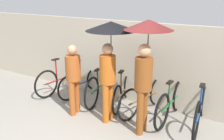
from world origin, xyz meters
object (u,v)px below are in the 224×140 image
at_px(parked_bicycle_1, 83,82).
at_px(pedestrian_trailing, 146,50).
at_px(parked_bicycle_2, 101,85).
at_px(parked_bicycle_6, 201,108).
at_px(pedestrian_leading, 73,75).
at_px(pedestrian_center, 110,44).
at_px(parked_bicycle_0, 62,78).
at_px(parked_bicycle_5, 171,102).
at_px(parked_bicycle_3, 123,91).
at_px(parked_bicycle_4, 145,96).

bearing_deg(parked_bicycle_1, pedestrian_trailing, -101.34).
distance_m(parked_bicycle_2, parked_bicycle_6, 2.37).
distance_m(parked_bicycle_1, pedestrian_leading, 1.18).
height_order(pedestrian_center, pedestrian_trailing, pedestrian_trailing).
relative_size(parked_bicycle_0, parked_bicycle_6, 0.95).
relative_size(pedestrian_leading, pedestrian_center, 0.75).
distance_m(pedestrian_leading, pedestrian_center, 1.07).
bearing_deg(parked_bicycle_1, parked_bicycle_6, -82.14).
bearing_deg(pedestrian_leading, parked_bicycle_0, 136.77).
relative_size(parked_bicycle_2, pedestrian_leading, 1.15).
distance_m(parked_bicycle_1, parked_bicycle_2, 0.59).
relative_size(parked_bicycle_1, parked_bicycle_2, 0.90).
bearing_deg(parked_bicycle_0, parked_bicycle_5, -83.25).
bearing_deg(pedestrian_trailing, parked_bicycle_1, 158.91).
bearing_deg(parked_bicycle_2, parked_bicycle_5, -101.89).
distance_m(parked_bicycle_0, parked_bicycle_1, 0.60).
bearing_deg(parked_bicycle_3, parked_bicycle_1, 75.85).
relative_size(pedestrian_leading, pedestrian_trailing, 0.72).
distance_m(parked_bicycle_0, pedestrian_center, 2.31).
bearing_deg(pedestrian_trailing, parked_bicycle_4, 111.55).
relative_size(parked_bicycle_5, pedestrian_trailing, 0.82).
height_order(parked_bicycle_0, parked_bicycle_1, parked_bicycle_0).
relative_size(parked_bicycle_4, parked_bicycle_6, 0.94).
height_order(parked_bicycle_0, pedestrian_center, pedestrian_center).
relative_size(parked_bicycle_2, pedestrian_center, 0.87).
bearing_deg(pedestrian_leading, parked_bicycle_1, 111.80).
bearing_deg(pedestrian_center, parked_bicycle_2, 132.04).
xyz_separation_m(parked_bicycle_4, pedestrian_center, (-0.51, -0.66, 1.22)).
height_order(parked_bicycle_3, parked_bicycle_4, parked_bicycle_4).
xyz_separation_m(parked_bicycle_3, pedestrian_leading, (-0.69, -0.92, 0.53)).
bearing_deg(parked_bicycle_3, parked_bicycle_6, -106.90).
distance_m(parked_bicycle_4, parked_bicycle_5, 0.59).
bearing_deg(parked_bicycle_1, pedestrian_center, -110.10).
distance_m(parked_bicycle_5, pedestrian_center, 1.75).
bearing_deg(pedestrian_leading, parked_bicycle_3, 47.11).
height_order(parked_bicycle_0, parked_bicycle_2, parked_bicycle_0).
bearing_deg(parked_bicycle_4, parked_bicycle_1, 100.78).
xyz_separation_m(parked_bicycle_0, parked_bicycle_6, (3.55, 0.00, 0.02)).
height_order(parked_bicycle_2, pedestrian_center, pedestrian_center).
height_order(parked_bicycle_1, pedestrian_center, pedestrian_center).
bearing_deg(parked_bicycle_0, pedestrian_center, -102.10).
height_order(parked_bicycle_1, parked_bicycle_4, parked_bicycle_4).
bearing_deg(parked_bicycle_2, parked_bicycle_4, -101.74).
height_order(parked_bicycle_3, pedestrian_trailing, pedestrian_trailing).
relative_size(parked_bicycle_2, parked_bicycle_4, 1.01).
bearing_deg(parked_bicycle_1, parked_bicycle_2, -85.02).
relative_size(parked_bicycle_0, parked_bicycle_1, 1.11).
bearing_deg(parked_bicycle_5, pedestrian_leading, 115.65).
distance_m(parked_bicycle_0, parked_bicycle_6, 3.55).
xyz_separation_m(parked_bicycle_4, parked_bicycle_5, (0.59, -0.02, 0.01)).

